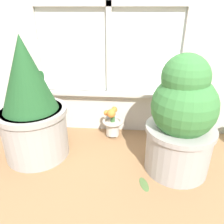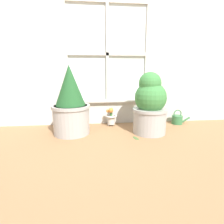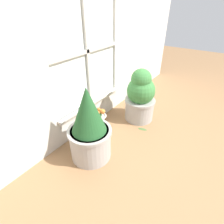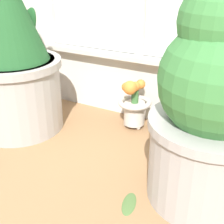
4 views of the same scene
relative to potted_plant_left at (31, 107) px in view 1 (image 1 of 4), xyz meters
name	(u,v)px [view 1 (image 1 of 4)]	position (x,y,z in m)	size (l,w,h in m)	color
ground_plane	(100,178)	(0.44, -0.20, -0.34)	(10.00, 10.00, 0.00)	olive
potted_plant_left	(31,107)	(0.00, 0.00, 0.00)	(0.42, 0.42, 0.75)	#9E9993
potted_plant_right	(181,120)	(0.87, -0.07, -0.02)	(0.39, 0.39, 0.68)	#9E9993
flower_vase	(112,122)	(0.47, 0.25, -0.22)	(0.15, 0.15, 0.24)	#BCB7AD
fallen_leaf	(144,184)	(0.68, -0.23, -0.33)	(0.07, 0.12, 0.01)	#476633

